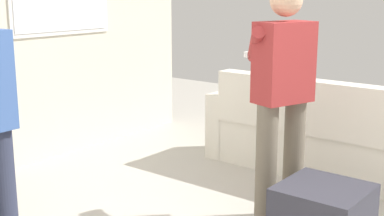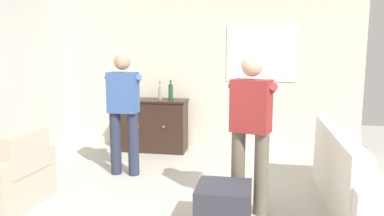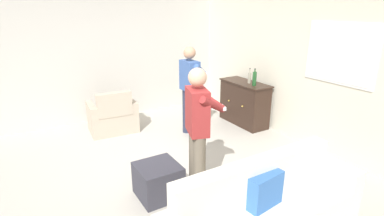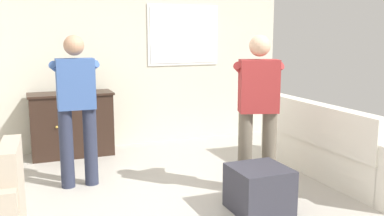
% 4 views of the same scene
% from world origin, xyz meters
% --- Properties ---
extents(ground, '(10.40, 10.40, 0.00)m').
position_xyz_m(ground, '(0.00, 0.00, 0.00)').
color(ground, '#B2ADA3').
extents(wall_back_with_window, '(5.20, 0.15, 2.80)m').
position_xyz_m(wall_back_with_window, '(0.03, 2.66, 1.41)').
color(wall_back_with_window, beige).
rests_on(wall_back_with_window, ground).
extents(couch, '(0.57, 2.30, 0.89)m').
position_xyz_m(couch, '(1.93, 0.26, 0.33)').
color(couch, silver).
rests_on(couch, ground).
extents(sideboard_cabinet, '(1.13, 0.49, 0.89)m').
position_xyz_m(sideboard_cabinet, '(-0.81, 2.30, 0.45)').
color(sideboard_cabinet, black).
rests_on(sideboard_cabinet, ground).
extents(bottle_wine_green, '(0.08, 0.08, 0.33)m').
position_xyz_m(bottle_wine_green, '(-0.51, 2.26, 1.03)').
color(bottle_wine_green, '#1E4C23').
rests_on(bottle_wine_green, sideboard_cabinet).
extents(bottle_liquor_amber, '(0.06, 0.06, 0.31)m').
position_xyz_m(bottle_liquor_amber, '(-0.71, 2.31, 1.00)').
color(bottle_liquor_amber, gray).
rests_on(bottle_liquor_amber, sideboard_cabinet).
extents(ottoman, '(0.52, 0.52, 0.44)m').
position_xyz_m(ottoman, '(0.63, -0.34, 0.22)').
color(ottoman, '#33333D').
rests_on(ottoman, ground).
extents(person_standing_left, '(0.56, 0.48, 1.68)m').
position_xyz_m(person_standing_left, '(-0.88, 1.03, 0.94)').
color(person_standing_left, '#282D42').
rests_on(person_standing_left, ground).
extents(person_standing_right, '(0.53, 0.52, 1.68)m').
position_xyz_m(person_standing_right, '(0.86, 0.12, 0.94)').
color(person_standing_right, '#6B6051').
rests_on(person_standing_right, ground).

